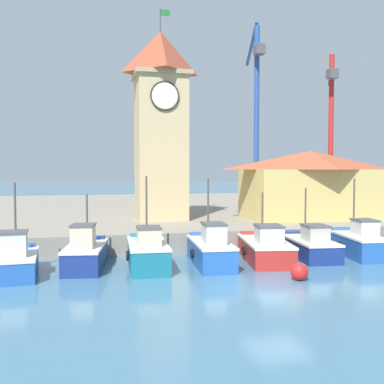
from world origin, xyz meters
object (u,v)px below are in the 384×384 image
at_px(fishing_boat_right_inner, 309,245).
at_px(clock_tower, 161,121).
at_px(fishing_boat_center, 211,250).
at_px(mooring_buoy, 299,272).
at_px(fishing_boat_left_outer, 15,261).
at_px(port_crane_near, 256,135).
at_px(port_crane_far, 331,146).
at_px(fishing_boat_mid_right, 265,248).
at_px(fishing_boat_left_inner, 86,253).
at_px(fishing_boat_mid_left, 148,252).
at_px(fishing_boat_right_outer, 358,243).
at_px(warehouse_right, 310,184).

height_order(fishing_boat_right_inner, clock_tower, clock_tower).
distance_m(fishing_boat_center, mooring_buoy, 5.00).
height_order(fishing_boat_left_outer, port_crane_near, port_crane_near).
bearing_deg(port_crane_far, fishing_boat_mid_right, -126.79).
relative_size(fishing_boat_left_inner, mooring_buoy, 5.87).
relative_size(fishing_boat_left_outer, fishing_boat_mid_left, 0.90).
distance_m(fishing_boat_mid_left, fishing_boat_center, 3.26).
distance_m(port_crane_near, port_crane_far, 9.10).
relative_size(fishing_boat_right_outer, port_crane_far, 0.29).
distance_m(fishing_boat_right_outer, clock_tower, 16.09).
relative_size(fishing_boat_mid_left, fishing_boat_right_outer, 1.00).
xyz_separation_m(fishing_boat_left_outer, warehouse_right, (19.73, 9.17, 3.10)).
relative_size(clock_tower, mooring_buoy, 19.64).
bearing_deg(clock_tower, warehouse_right, -9.27).
relative_size(fishing_boat_right_outer, warehouse_right, 0.48).
bearing_deg(warehouse_right, fishing_boat_left_outer, -155.07).
bearing_deg(fishing_boat_mid_left, fishing_boat_mid_right, 1.89).
height_order(fishing_boat_center, fishing_boat_right_outer, fishing_boat_center).
bearing_deg(fishing_boat_right_inner, fishing_boat_mid_left, -176.13).
bearing_deg(fishing_boat_right_inner, fishing_boat_right_outer, -6.37).
bearing_deg(fishing_boat_mid_right, fishing_boat_left_inner, 177.98).
xyz_separation_m(fishing_boat_center, fishing_boat_mid_right, (3.11, 0.25, -0.07)).
bearing_deg(fishing_boat_mid_right, fishing_boat_mid_left, -178.11).
height_order(fishing_boat_left_inner, fishing_boat_right_inner, fishing_boat_right_inner).
bearing_deg(fishing_boat_right_outer, mooring_buoy, -143.25).
height_order(fishing_boat_left_inner, port_crane_near, port_crane_near).
relative_size(fishing_boat_left_outer, clock_tower, 0.28).
bearing_deg(port_crane_far, fishing_boat_left_outer, -141.56).
distance_m(fishing_boat_right_inner, warehouse_right, 9.79).
height_order(fishing_boat_left_inner, fishing_boat_mid_right, fishing_boat_mid_right).
height_order(fishing_boat_right_inner, mooring_buoy, fishing_boat_right_inner).
xyz_separation_m(fishing_boat_left_outer, fishing_boat_mid_right, (12.56, 0.57, -0.01)).
relative_size(fishing_boat_mid_left, warehouse_right, 0.48).
relative_size(fishing_boat_center, fishing_boat_right_inner, 1.00).
relative_size(fishing_boat_mid_right, warehouse_right, 0.54).
distance_m(fishing_boat_left_inner, port_crane_far, 35.73).
distance_m(fishing_boat_left_outer, fishing_boat_mid_right, 12.57).
bearing_deg(fishing_boat_mid_left, fishing_boat_right_outer, 1.44).
bearing_deg(mooring_buoy, fishing_boat_left_inner, 153.71).
bearing_deg(port_crane_near, fishing_boat_right_outer, -96.49).
relative_size(fishing_boat_left_inner, port_crane_near, 0.24).
bearing_deg(warehouse_right, fishing_boat_right_outer, -99.90).
height_order(fishing_boat_mid_left, fishing_boat_right_inner, fishing_boat_mid_left).
xyz_separation_m(fishing_boat_right_outer, mooring_buoy, (-5.81, -4.34, -0.38)).
xyz_separation_m(fishing_boat_left_inner, fishing_boat_right_outer, (15.08, -0.24, -0.01)).
xyz_separation_m(fishing_boat_center, clock_tower, (-0.86, 10.67, 7.67)).
height_order(fishing_boat_left_inner, fishing_boat_center, fishing_boat_center).
relative_size(fishing_boat_left_outer, port_crane_near, 0.22).
height_order(fishing_boat_center, fishing_boat_mid_right, fishing_boat_center).
bearing_deg(fishing_boat_left_inner, mooring_buoy, -26.29).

